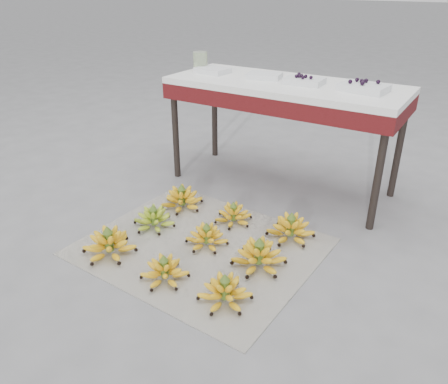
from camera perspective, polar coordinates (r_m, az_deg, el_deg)
The scene contains 17 objects.
ground at distance 2.56m, azimuth -3.12°, elevation -6.36°, with size 60.00×60.00×0.00m, color slate.
newspaper_mat at distance 2.50m, azimuth -3.04°, elevation -7.13°, with size 1.25×1.05×0.01m, color silver.
bunch_front_left at distance 2.48m, azimuth -14.76°, elevation -6.62°, with size 0.32×0.32×0.18m.
bunch_front_center at distance 2.24m, azimuth -7.76°, elevation -10.18°, with size 0.28×0.28×0.15m.
bunch_front_right at distance 2.08m, azimuth 0.12°, elevation -12.91°, with size 0.32×0.32×0.16m.
bunch_mid_left at distance 2.68m, azimuth -9.13°, elevation -3.52°, with size 0.26×0.26×0.15m.
bunch_mid_center at distance 2.48m, azimuth -2.26°, elevation -5.93°, with size 0.29×0.29×0.15m.
bunch_mid_right at distance 2.31m, azimuth 4.59°, elevation -8.35°, with size 0.36×0.36×0.18m.
bunch_back_left at distance 2.88m, azimuth -5.50°, elevation -0.94°, with size 0.34×0.34×0.17m.
bunch_back_center at distance 2.70m, azimuth 1.23°, elevation -3.03°, with size 0.31×0.31×0.14m.
bunch_back_right at distance 2.57m, azimuth 8.70°, elevation -4.79°, with size 0.34×0.34×0.17m.
vendor_table at distance 3.02m, azimuth 7.91°, elevation 12.47°, with size 1.58×0.63×0.76m.
tray_far_left at distance 3.26m, azimuth -1.50°, elevation 15.60°, with size 0.24×0.18×0.04m.
tray_left at distance 3.08m, azimuth 5.30°, elevation 14.89°, with size 0.25×0.21×0.04m.
tray_right at distance 2.95m, azimuth 10.44°, elevation 14.11°, with size 0.25×0.18×0.06m.
tray_far_right at distance 2.83m, azimuth 17.79°, elevation 12.89°, with size 0.29×0.23×0.07m.
glass_jar at distance 3.35m, azimuth -3.10°, elevation 16.71°, with size 0.11×0.11×0.13m, color beige.
Camera 1 is at (1.26, -1.75, 1.38)m, focal length 35.00 mm.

